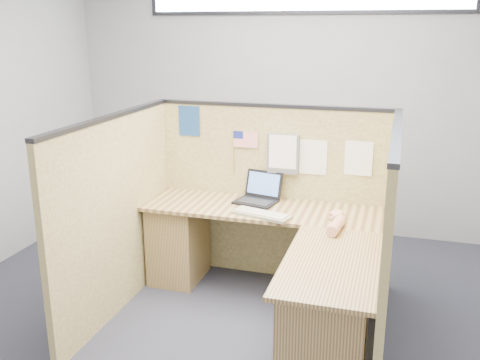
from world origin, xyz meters
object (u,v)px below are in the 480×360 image
(laptop, at_px, (258,194))
(keyboard, at_px, (261,214))
(mouse, at_px, (338,217))
(l_desk, at_px, (273,268))

(laptop, height_order, keyboard, laptop)
(laptop, bearing_deg, mouse, -9.88)
(laptop, height_order, mouse, laptop)
(l_desk, height_order, laptop, laptop)
(l_desk, distance_m, laptop, 0.73)
(laptop, distance_m, keyboard, 0.38)
(laptop, xyz_separation_m, mouse, (0.70, -0.28, -0.03))
(mouse, bearing_deg, keyboard, -172.62)
(keyboard, bearing_deg, laptop, 123.86)
(mouse, bearing_deg, l_desk, -148.75)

